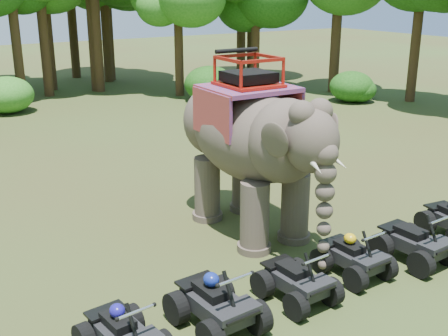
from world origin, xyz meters
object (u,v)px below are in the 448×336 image
at_px(atv_3, 354,251).
at_px(atv_4, 416,236).
at_px(atv_1, 216,296).
at_px(atv_2, 297,274).
at_px(elephant, 250,145).
at_px(atv_0, 122,327).

height_order(atv_3, atv_4, atv_4).
xyz_separation_m(atv_1, atv_2, (1.87, -0.05, -0.07)).
bearing_deg(atv_1, atv_4, -5.78).
bearing_deg(atv_3, atv_1, 179.57).
xyz_separation_m(elephant, atv_1, (-3.08, -3.39, -1.64)).
bearing_deg(atv_0, atv_1, -9.39).
height_order(atv_1, atv_3, atv_1).
bearing_deg(atv_3, elephant, 96.99).
bearing_deg(atv_1, atv_2, -5.29).
bearing_deg(elephant, atv_2, -108.12).
distance_m(atv_0, atv_3, 5.42).
xyz_separation_m(atv_1, atv_4, (5.28, -0.17, -0.02)).
bearing_deg(atv_2, atv_1, 175.43).
distance_m(atv_2, atv_3, 1.73).
xyz_separation_m(atv_1, atv_3, (3.60, 0.10, -0.07)).
distance_m(atv_0, atv_1, 1.82).
height_order(atv_0, atv_2, atv_0).
distance_m(elephant, atv_3, 3.74).
relative_size(atv_3, atv_4, 0.92).
height_order(atv_0, atv_3, atv_0).
bearing_deg(atv_3, atv_0, 178.03).
distance_m(atv_0, atv_2, 3.69).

